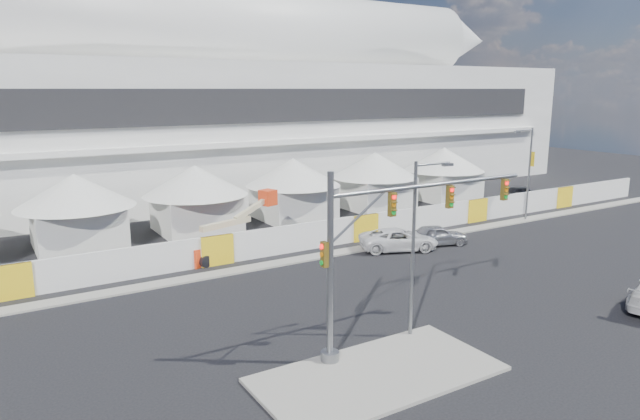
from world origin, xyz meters
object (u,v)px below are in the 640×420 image
pickup_curb (399,239)px  boom_lift (222,243)px  streetlight_median (417,237)px  streetlight_curb (528,167)px  traffic_mast (375,250)px  sedan_silver (437,235)px  lot_car_b (522,193)px

pickup_curb → boom_lift: 12.55m
streetlight_median → streetlight_curb: streetlight_median is taller
streetlight_median → streetlight_curb: (24.12, 13.30, -0.08)m
pickup_curb → traffic_mast: size_ratio=0.50×
sedan_silver → streetlight_curb: bearing=-62.0°
boom_lift → lot_car_b: bearing=-13.3°
streetlight_median → boom_lift: size_ratio=0.98×
lot_car_b → traffic_mast: bearing=139.3°
sedan_silver → streetlight_curb: 12.90m
pickup_curb → traffic_mast: (-11.29, -12.08, 3.86)m
streetlight_curb → boom_lift: (-27.02, 3.24, -3.63)m
lot_car_b → boom_lift: (-34.38, -3.02, 0.33)m
sedan_silver → streetlight_median: 17.00m
sedan_silver → streetlight_curb: size_ratio=0.55×
sedan_silver → traffic_mast: traffic_mast is taller
traffic_mast → boom_lift: size_ratio=1.36×
streetlight_median → boom_lift: (-2.90, 16.54, -3.71)m
pickup_curb → streetlight_curb: 15.98m
streetlight_curb → sedan_silver: bearing=-170.8°
lot_car_b → boom_lift: boom_lift is taller
lot_car_b → traffic_mast: 39.62m
pickup_curb → streetlight_median: (-8.71, -11.79, 4.03)m
lot_car_b → streetlight_curb: bearing=149.4°
streetlight_median → streetlight_curb: 27.54m
traffic_mast → pickup_curb: bearing=46.9°
lot_car_b → streetlight_median: streetlight_median is taller
pickup_curb → boom_lift: size_ratio=0.68×
streetlight_curb → boom_lift: size_ratio=0.98×
sedan_silver → streetlight_median: size_ratio=0.55×
sedan_silver → traffic_mast: (-14.59, -11.64, 3.89)m
lot_car_b → traffic_mast: size_ratio=0.40×
lot_car_b → boom_lift: size_ratio=0.54×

